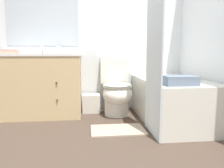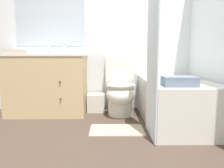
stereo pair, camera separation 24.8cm
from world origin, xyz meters
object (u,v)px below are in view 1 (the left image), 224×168
object	(u,v)px
bath_towel_folded	(180,80)
hand_towel_folded	(7,52)
bathtub	(172,100)
wastebasket	(91,103)
tissue_box	(59,51)
toilet	(116,90)
vanity_cabinet	(42,84)
sink_faucet	(43,51)
bath_mat	(118,130)

from	to	relation	value
bath_towel_folded	hand_towel_folded	bearing A→B (deg)	158.49
bathtub	wastebasket	xyz separation A→B (m)	(-1.03, 0.53, -0.14)
tissue_box	toilet	bearing A→B (deg)	-15.38
vanity_cabinet	sink_faucet	world-z (taller)	sink_faucet
bath_towel_folded	bath_mat	bearing A→B (deg)	162.51
sink_faucet	bath_mat	world-z (taller)	sink_faucet
vanity_cabinet	bathtub	world-z (taller)	vanity_cabinet
sink_faucet	toilet	world-z (taller)	sink_faucet
sink_faucet	toilet	distance (m)	1.19
bathtub	vanity_cabinet	bearing A→B (deg)	166.05
bathtub	tissue_box	distance (m)	1.70
sink_faucet	tissue_box	size ratio (longest dim) A/B	1.07
bath_towel_folded	vanity_cabinet	bearing A→B (deg)	149.64
toilet	hand_towel_folded	bearing A→B (deg)	-176.59
bathtub	tissue_box	world-z (taller)	tissue_box
bath_mat	bath_towel_folded	bearing A→B (deg)	-17.49
toilet	vanity_cabinet	bearing A→B (deg)	175.99
toilet	hand_towel_folded	world-z (taller)	hand_towel_folded
toilet	bath_towel_folded	bearing A→B (deg)	-57.32
wastebasket	bath_mat	xyz separation A→B (m)	(0.28, -0.84, -0.12)
sink_faucet	bath_mat	bearing A→B (deg)	-44.34
hand_towel_folded	toilet	bearing A→B (deg)	3.41
vanity_cabinet	wastebasket	distance (m)	0.75
hand_towel_folded	wastebasket	bearing A→B (deg)	14.16
tissue_box	bathtub	bearing A→B (deg)	-21.16
bath_towel_folded	sink_faucet	bearing A→B (deg)	144.34
bath_mat	bathtub	bearing A→B (deg)	22.16
tissue_box	hand_towel_folded	world-z (taller)	tissue_box
bathtub	bath_mat	xyz separation A→B (m)	(-0.75, -0.30, -0.26)
toilet	bath_towel_folded	xyz separation A→B (m)	(0.54, -0.85, 0.23)
bath_mat	wastebasket	bearing A→B (deg)	108.47
vanity_cabinet	hand_towel_folded	distance (m)	0.60
vanity_cabinet	sink_faucet	size ratio (longest dim) A/B	7.66
bathtub	wastebasket	world-z (taller)	bathtub
toilet	hand_towel_folded	size ratio (longest dim) A/B	2.99
tissue_box	bath_mat	distance (m)	1.45
bath_towel_folded	bath_mat	xyz separation A→B (m)	(-0.62, 0.19, -0.57)
hand_towel_folded	bath_mat	world-z (taller)	hand_towel_folded
bathtub	hand_towel_folded	size ratio (longest dim) A/B	5.23
sink_faucet	bath_towel_folded	size ratio (longest dim) A/B	0.43
wastebasket	sink_faucet	bearing A→B (deg)	171.73
toilet	bathtub	distance (m)	0.76
sink_faucet	toilet	size ratio (longest dim) A/B	0.18
hand_towel_folded	bath_towel_folded	bearing A→B (deg)	-21.51
sink_faucet	bath_towel_folded	world-z (taller)	sink_faucet
tissue_box	wastebasket	bearing A→B (deg)	-5.01
wastebasket	bath_towel_folded	xyz separation A→B (m)	(0.90, -1.03, 0.45)
tissue_box	sink_faucet	bearing A→B (deg)	165.42
toilet	tissue_box	bearing A→B (deg)	164.62
hand_towel_folded	bath_towel_folded	xyz separation A→B (m)	(1.94, -0.77, -0.30)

